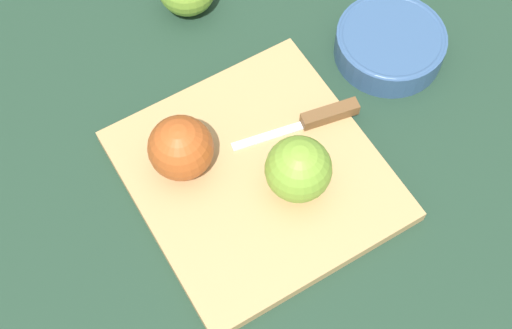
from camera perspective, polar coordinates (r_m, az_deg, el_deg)
name	(u,v)px	position (r m, az deg, el deg)	size (l,w,h in m)	color
ground_plane	(256,179)	(0.91, 0.00, -1.13)	(4.00, 4.00, 0.00)	#1E3828
cutting_board	(256,175)	(0.90, 0.00, -0.87)	(0.36, 0.34, 0.02)	tan
apple_half_left	(299,169)	(0.85, 3.43, -0.38)	(0.08, 0.08, 0.08)	olive
apple_half_right	(181,148)	(0.87, -6.02, 1.31)	(0.08, 0.08, 0.08)	#AD4C1E
knife	(322,117)	(0.93, 5.33, 3.84)	(0.02, 0.17, 0.02)	silver
bowl	(390,43)	(1.01, 10.68, 9.51)	(0.15, 0.15, 0.04)	#33517F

